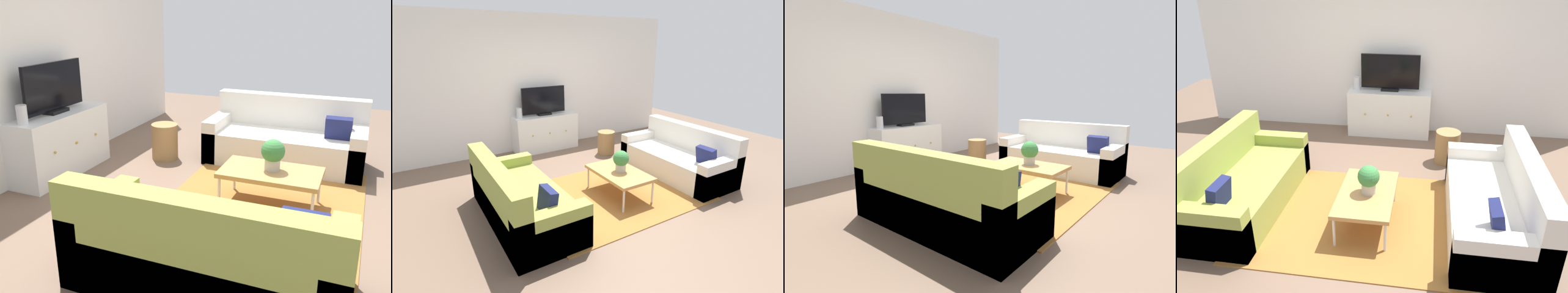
{
  "view_description": "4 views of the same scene",
  "coord_description": "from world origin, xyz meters",
  "views": [
    {
      "loc": [
        -3.77,
        -1.0,
        1.9
      ],
      "look_at": [
        0.0,
        0.55,
        0.55
      ],
      "focal_mm": 38.99,
      "sensor_mm": 36.0,
      "label": 1
    },
    {
      "loc": [
        -2.46,
        -3.45,
        2.15
      ],
      "look_at": [
        0.0,
        0.55,
        0.55
      ],
      "focal_mm": 28.1,
      "sensor_mm": 36.0,
      "label": 2
    },
    {
      "loc": [
        -3.36,
        -2.13,
        1.32
      ],
      "look_at": [
        0.0,
        0.55,
        0.55
      ],
      "focal_mm": 27.46,
      "sensor_mm": 36.0,
      "label": 3
    },
    {
      "loc": [
        0.64,
        -3.54,
        2.52
      ],
      "look_at": [
        0.0,
        0.55,
        0.55
      ],
      "focal_mm": 34.66,
      "sensor_mm": 36.0,
      "label": 4
    }
  ],
  "objects": [
    {
      "name": "potted_plant",
      "position": [
        0.08,
        -0.22,
        0.56
      ],
      "size": [
        0.23,
        0.23,
        0.31
      ],
      "color": "#B7B2A8",
      "rests_on": "coffee_table"
    },
    {
      "name": "coffee_table",
      "position": [
        0.06,
        -0.22,
        0.35
      ],
      "size": [
        0.59,
        0.97,
        0.38
      ],
      "color": "#B7844C",
      "rests_on": "ground_plane"
    },
    {
      "name": "flat_screen_tv",
      "position": [
        0.01,
        2.29,
        1.03
      ],
      "size": [
        0.92,
        0.16,
        0.58
      ],
      "color": "black",
      "rests_on": "tv_console"
    },
    {
      "name": "couch_right_side",
      "position": [
        1.44,
        -0.1,
        0.27
      ],
      "size": [
        0.86,
        1.91,
        0.82
      ],
      "color": "silver",
      "rests_on": "ground_plane"
    },
    {
      "name": "couch_left_side",
      "position": [
        -1.44,
        -0.1,
        0.27
      ],
      "size": [
        0.86,
        1.91,
        0.82
      ],
      "color": "olive",
      "rests_on": "ground_plane"
    },
    {
      "name": "wicker_basket",
      "position": [
        0.94,
        1.37,
        0.23
      ],
      "size": [
        0.34,
        0.34,
        0.46
      ],
      "primitive_type": "cylinder",
      "color": "#9E7547",
      "rests_on": "ground_plane"
    },
    {
      "name": "ground_plane",
      "position": [
        0.0,
        0.0,
        0.0
      ],
      "size": [
        10.0,
        10.0,
        0.0
      ],
      "primitive_type": "plane",
      "color": "brown"
    },
    {
      "name": "tv_console",
      "position": [
        0.01,
        2.27,
        0.37
      ],
      "size": [
        1.32,
        0.47,
        0.74
      ],
      "color": "white",
      "rests_on": "ground_plane"
    },
    {
      "name": "wall_back",
      "position": [
        0.0,
        2.55,
        1.35
      ],
      "size": [
        6.4,
        0.12,
        2.7
      ],
      "primitive_type": "cube",
      "color": "white",
      "rests_on": "ground_plane"
    },
    {
      "name": "glass_vase",
      "position": [
        -0.53,
        2.27,
        0.84
      ],
      "size": [
        0.11,
        0.11,
        0.2
      ],
      "primitive_type": "cylinder",
      "color": "silver",
      "rests_on": "tv_console"
    },
    {
      "name": "area_rug",
      "position": [
        0.0,
        -0.15,
        0.01
      ],
      "size": [
        2.5,
        1.9,
        0.01
      ],
      "primitive_type": "cube",
      "color": "#9E662D",
      "rests_on": "ground_plane"
    }
  ]
}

